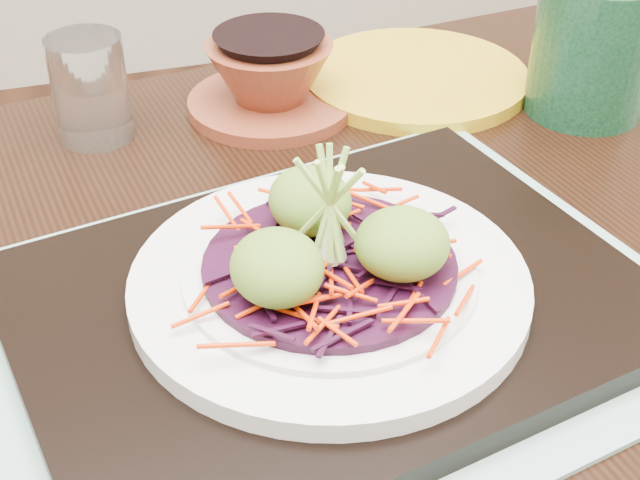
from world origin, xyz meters
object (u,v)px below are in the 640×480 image
object	(u,v)px
serving_tray	(329,302)
green_jar	(592,47)
water_glass	(90,89)
dining_table	(273,395)
yellow_plate	(415,77)
white_plate	(329,281)
terracotta_bowl_set	(270,81)

from	to	relation	value
serving_tray	green_jar	bearing A→B (deg)	22.92
water_glass	green_jar	xyz separation A→B (m)	(0.44, -0.08, 0.02)
dining_table	yellow_plate	xyz separation A→B (m)	(0.22, 0.28, 0.10)
dining_table	water_glass	world-z (taller)	water_glass
dining_table	yellow_plate	world-z (taller)	yellow_plate
yellow_plate	green_jar	size ratio (longest dim) A/B	1.77
yellow_plate	green_jar	xyz separation A→B (m)	(0.13, -0.10, 0.06)
dining_table	white_plate	bearing A→B (deg)	-50.99
dining_table	white_plate	distance (m)	0.13
water_glass	yellow_plate	distance (m)	0.31
white_plate	yellow_plate	distance (m)	0.37
serving_tray	yellow_plate	bearing A→B (deg)	47.60
white_plate	yellow_plate	bearing A→B (deg)	58.60
yellow_plate	green_jar	world-z (taller)	green_jar
terracotta_bowl_set	green_jar	distance (m)	0.29
white_plate	serving_tray	bearing A→B (deg)	90.00
dining_table	white_plate	world-z (taller)	white_plate
dining_table	serving_tray	world-z (taller)	serving_tray
dining_table	yellow_plate	distance (m)	0.37
water_glass	yellow_plate	world-z (taller)	water_glass
white_plate	terracotta_bowl_set	bearing A→B (deg)	82.26
green_jar	dining_table	bearing A→B (deg)	-152.54
dining_table	serving_tray	distance (m)	0.11
serving_tray	water_glass	size ratio (longest dim) A/B	4.29
serving_tray	water_glass	xyz separation A→B (m)	(-0.12, 0.30, 0.03)
white_plate	green_jar	size ratio (longest dim) A/B	2.06
dining_table	green_jar	world-z (taller)	green_jar
water_glass	terracotta_bowl_set	distance (m)	0.16
serving_tray	yellow_plate	xyz separation A→B (m)	(0.19, 0.31, -0.01)
white_plate	water_glass	bearing A→B (deg)	111.87
dining_table	serving_tray	size ratio (longest dim) A/B	3.06
yellow_plate	white_plate	bearing A→B (deg)	-121.40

